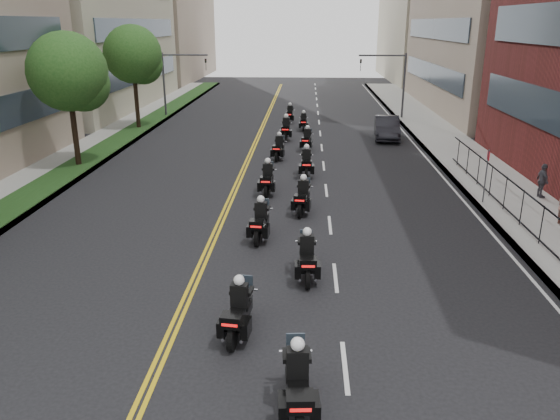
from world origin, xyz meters
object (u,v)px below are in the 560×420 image
at_px(motorcycle_8, 279,149).
at_px(motorcycle_9, 307,141).
at_px(motorcycle_2, 239,313).
at_px(motorcycle_3, 307,259).
at_px(motorcycle_5, 303,198).
at_px(motorcycle_10, 286,130).
at_px(motorcycle_11, 304,122).
at_px(motorcycle_4, 260,222).
at_px(motorcycle_1, 298,386).
at_px(motorcycle_12, 290,115).
at_px(parked_sedan, 387,128).
at_px(motorcycle_7, 306,164).
at_px(pedestrian_c, 542,181).
at_px(motorcycle_6, 268,180).

relative_size(motorcycle_8, motorcycle_9, 1.03).
bearing_deg(motorcycle_8, motorcycle_9, 63.61).
distance_m(motorcycle_2, motorcycle_3, 4.03).
bearing_deg(motorcycle_5, motorcycle_10, 102.74).
relative_size(motorcycle_3, motorcycle_11, 1.12).
bearing_deg(motorcycle_2, motorcycle_4, 96.71).
bearing_deg(motorcycle_9, motorcycle_1, -82.69).
xyz_separation_m(motorcycle_10, motorcycle_12, (0.05, 7.10, -0.07)).
bearing_deg(parked_sedan, motorcycle_9, -139.75).
height_order(motorcycle_4, parked_sedan, motorcycle_4).
xyz_separation_m(motorcycle_4, motorcycle_7, (1.76, 9.34, 0.01)).
relative_size(motorcycle_2, motorcycle_5, 1.00).
relative_size(motorcycle_8, motorcycle_11, 1.09).
bearing_deg(motorcycle_9, motorcycle_4, -88.79).
bearing_deg(motorcycle_5, pedestrian_c, 19.44).
distance_m(motorcycle_5, motorcycle_11, 19.70).
xyz_separation_m(motorcycle_7, motorcycle_8, (-1.71, 3.89, -0.03)).
relative_size(motorcycle_10, parked_sedan, 0.52).
bearing_deg(motorcycle_11, motorcycle_6, -95.60).
bearing_deg(motorcycle_7, motorcycle_8, 113.22).
distance_m(motorcycle_5, motorcycle_9, 12.60).
bearing_deg(motorcycle_4, parked_sedan, 74.50).
distance_m(motorcycle_2, motorcycle_10, 26.21).
relative_size(motorcycle_4, motorcycle_7, 0.98).
bearing_deg(motorcycle_1, motorcycle_7, 85.24).
height_order(motorcycle_4, motorcycle_9, motorcycle_4).
bearing_deg(motorcycle_1, parked_sedan, 74.39).
height_order(motorcycle_3, motorcycle_10, motorcycle_10).
relative_size(motorcycle_9, motorcycle_12, 0.99).
relative_size(motorcycle_2, motorcycle_9, 1.04).
relative_size(motorcycle_2, motorcycle_11, 1.11).
bearing_deg(motorcycle_4, motorcycle_2, -84.74).
distance_m(motorcycle_2, motorcycle_11, 29.96).
xyz_separation_m(motorcycle_3, parked_sedan, (5.76, 23.37, 0.11)).
xyz_separation_m(motorcycle_5, motorcycle_10, (-1.37, 15.99, 0.05)).
distance_m(motorcycle_11, parked_sedan, 6.78).
bearing_deg(motorcycle_6, pedestrian_c, -0.24).
bearing_deg(motorcycle_5, parked_sedan, 78.24).
bearing_deg(pedestrian_c, motorcycle_4, 108.82).
bearing_deg(motorcycle_9, motorcycle_10, 121.92).
bearing_deg(motorcycle_5, motorcycle_7, 96.54).
height_order(motorcycle_8, motorcycle_9, motorcycle_8).
xyz_separation_m(motorcycle_2, motorcycle_8, (0.05, 20.22, -0.01)).
height_order(motorcycle_12, pedestrian_c, pedestrian_c).
relative_size(motorcycle_4, motorcycle_9, 1.05).
relative_size(motorcycle_3, motorcycle_7, 0.98).
distance_m(motorcycle_11, pedestrian_c, 20.82).
distance_m(motorcycle_3, motorcycle_9, 19.23).
relative_size(motorcycle_4, motorcycle_10, 0.94).
bearing_deg(pedestrian_c, motorcycle_11, 28.95).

